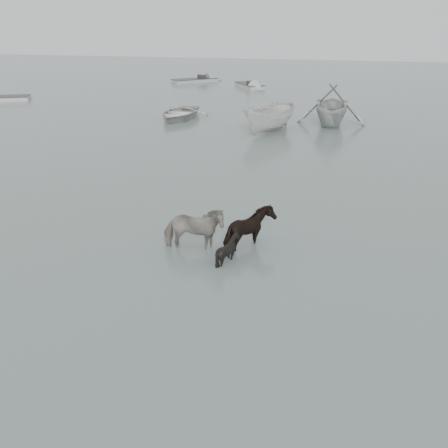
% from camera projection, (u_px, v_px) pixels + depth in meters
% --- Properties ---
extents(ground, '(140.00, 140.00, 0.00)m').
position_uv_depth(ground, '(234.00, 257.00, 15.92)').
color(ground, '#556560').
rests_on(ground, ground).
extents(pony_pinto, '(2.15, 1.19, 1.73)m').
position_uv_depth(pony_pinto, '(193.00, 225.00, 16.12)').
color(pony_pinto, black).
rests_on(pony_pinto, ground).
extents(pony_dark, '(1.63, 1.81, 1.59)m').
position_uv_depth(pony_dark, '(251.00, 225.00, 16.28)').
color(pony_dark, black).
rests_on(pony_dark, ground).
extents(pony_black, '(1.29, 1.24, 1.11)m').
position_uv_depth(pony_black, '(228.00, 244.00, 15.53)').
color(pony_black, black).
rests_on(pony_black, ground).
extents(rowboat_lead, '(3.90, 5.13, 1.00)m').
position_uv_depth(rowboat_lead, '(179.00, 112.00, 36.06)').
color(rowboat_lead, beige).
rests_on(rowboat_lead, ground).
extents(rowboat_trail, '(4.89, 5.63, 2.91)m').
position_uv_depth(rowboat_trail, '(332.00, 103.00, 33.74)').
color(rowboat_trail, '#ACAFAC').
rests_on(rowboat_trail, ground).
extents(boat_small, '(3.88, 5.28, 1.92)m').
position_uv_depth(boat_small, '(270.00, 117.00, 31.85)').
color(boat_small, silver).
rests_on(boat_small, ground).
extents(skiff_outer, '(6.50, 3.86, 0.75)m').
position_uv_depth(skiff_outer, '(1.00, 96.00, 43.27)').
color(skiff_outer, '#B5B5B0').
rests_on(skiff_outer, ground).
extents(skiff_mid, '(4.46, 5.66, 0.75)m').
position_uv_depth(skiff_mid, '(250.00, 84.00, 50.66)').
color(skiff_mid, '#9FA29F').
rests_on(skiff_mid, ground).
extents(skiff_far, '(6.28, 5.60, 0.75)m').
position_uv_depth(skiff_far, '(195.00, 79.00, 54.38)').
color(skiff_far, '#999C99').
rests_on(skiff_far, ground).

